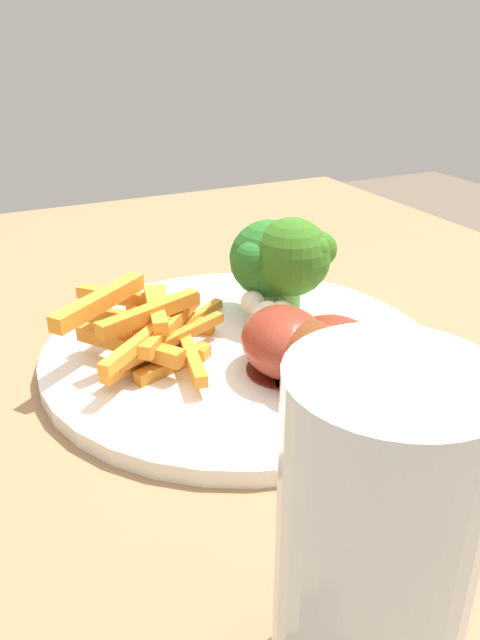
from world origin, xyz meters
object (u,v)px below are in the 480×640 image
object	(u,v)px
chicken_drumstick_far	(308,353)
broccoli_floret_middle	(267,260)
dining_table	(229,501)
broccoli_floret_front	(294,257)
dinner_plate	(240,351)
carrot_fries_pile	(152,326)
water_glass	(375,548)
chicken_drumstick_extra	(331,347)
chicken_drumstick_near	(282,340)

from	to	relation	value
chicken_drumstick_far	broccoli_floret_middle	bearing A→B (deg)	-14.03
dining_table	broccoli_floret_front	xyz separation A→B (m)	(0.06, -0.09, 0.16)
broccoli_floret_middle	dining_table	bearing A→B (deg)	138.27
dinner_plate	carrot_fries_pile	world-z (taller)	carrot_fries_pile
dining_table	broccoli_floret_front	world-z (taller)	broccoli_floret_front
dining_table	chicken_drumstick_far	distance (m)	0.14
dining_table	chicken_drumstick_far	bearing A→B (deg)	-121.09
dining_table	water_glass	bearing A→B (deg)	168.57
broccoli_floret_front	dining_table	bearing A→B (deg)	125.82
dinner_plate	chicken_drumstick_extra	size ratio (longest dim) A/B	2.58
broccoli_floret_middle	carrot_fries_pile	size ratio (longest dim) A/B	0.50
chicken_drumstick_far	carrot_fries_pile	bearing A→B (deg)	41.04
carrot_fries_pile	broccoli_floret_middle	bearing A→B (deg)	-79.62
chicken_drumstick_extra	chicken_drumstick_far	bearing A→B (deg)	99.40
broccoli_floret_front	chicken_drumstick_near	world-z (taller)	broccoli_floret_front
chicken_drumstick_far	chicken_drumstick_extra	bearing A→B (deg)	-80.60
dining_table	water_glass	world-z (taller)	water_glass
broccoli_floret_middle	chicken_drumstick_extra	world-z (taller)	broccoli_floret_middle
dining_table	chicken_drumstick_extra	world-z (taller)	chicken_drumstick_extra
dining_table	chicken_drumstick_extra	distance (m)	0.15
broccoli_floret_front	water_glass	bearing A→B (deg)	154.60
broccoli_floret_front	carrot_fries_pile	distance (m)	0.12
broccoli_floret_front	carrot_fries_pile	bearing A→B (deg)	90.16
carrot_fries_pile	dining_table	bearing A→B (deg)	-152.39
chicken_drumstick_near	chicken_drumstick_extra	size ratio (longest dim) A/B	1.07
chicken_drumstick_far	water_glass	distance (m)	0.20
chicken_drumstick_near	chicken_drumstick_far	xyz separation A→B (m)	(-0.02, -0.01, -0.00)
water_glass	chicken_drumstick_extra	bearing A→B (deg)	-30.38
broccoli_floret_front	chicken_drumstick_near	distance (m)	0.09
water_glass	chicken_drumstick_near	bearing A→B (deg)	-21.65
carrot_fries_pile	chicken_drumstick_near	bearing A→B (deg)	-133.34
chicken_drumstick_near	carrot_fries_pile	bearing A→B (deg)	46.66
dinner_plate	carrot_fries_pile	distance (m)	0.07
carrot_fries_pile	dinner_plate	bearing A→B (deg)	-110.02
broccoli_floret_front	chicken_drumstick_far	xyz separation A→B (m)	(-0.09, 0.04, -0.03)
dining_table	carrot_fries_pile	bearing A→B (deg)	27.61
dinner_plate	carrot_fries_pile	xyz separation A→B (m)	(0.02, 0.06, 0.02)
carrot_fries_pile	chicken_drumstick_near	xyz separation A→B (m)	(-0.07, -0.07, 0.00)
dining_table	broccoli_floret_front	distance (m)	0.19
dining_table	carrot_fries_pile	distance (m)	0.15
chicken_drumstick_far	water_glass	xyz separation A→B (m)	(-0.18, 0.09, 0.04)
chicken_drumstick_extra	water_glass	world-z (taller)	water_glass
dinner_plate	broccoli_floret_front	xyz separation A→B (m)	(0.02, -0.06, 0.06)
broccoli_floret_front	chicken_drumstick_near	bearing A→B (deg)	144.63
dining_table	broccoli_floret_middle	bearing A→B (deg)	-41.73
carrot_fries_pile	chicken_drumstick_extra	world-z (taller)	carrot_fries_pile
dining_table	broccoli_floret_middle	distance (m)	0.19
broccoli_floret_middle	chicken_drumstick_near	xyz separation A→B (m)	(-0.09, 0.03, -0.02)
dining_table	dinner_plate	size ratio (longest dim) A/B	3.65
chicken_drumstick_extra	water_glass	bearing A→B (deg)	149.62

